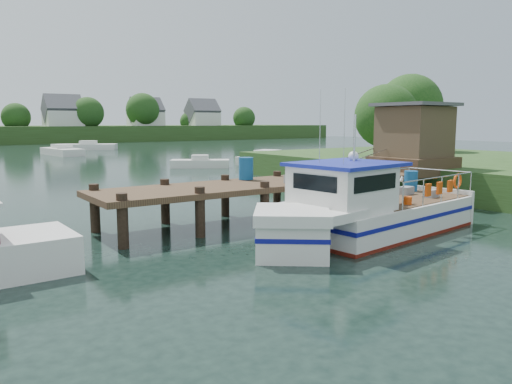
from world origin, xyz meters
TOP-DOWN VIEW (x-y plane):
  - ground_plane at (0.00, 0.00)m, footprint 160.00×160.00m
  - dock at (6.51, 0.01)m, footprint 16.60×3.00m
  - lobster_boat at (1.18, -4.32)m, footprint 9.57×3.75m
  - moored_far at (8.93, 51.29)m, footprint 7.35×5.53m
  - moored_b at (8.55, 20.06)m, footprint 4.70×3.80m
  - moored_c at (15.79, 20.88)m, footprint 7.60×5.59m
  - moored_d at (3.38, 42.12)m, footprint 3.16×7.32m

SIDE VIEW (x-z plane):
  - ground_plane at x=0.00m, z-range 0.00..0.00m
  - moored_b at x=8.55m, z-range -0.13..0.88m
  - moored_c at x=15.79m, z-range -0.15..1.00m
  - moored_far at x=8.93m, z-range -0.16..1.05m
  - moored_d at x=3.38m, z-range -0.16..1.05m
  - lobster_boat at x=1.18m, z-range -1.45..3.10m
  - dock at x=6.51m, z-range -0.15..4.63m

